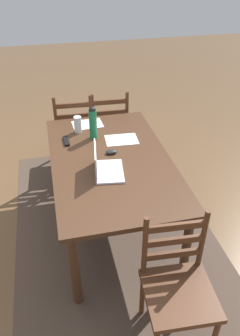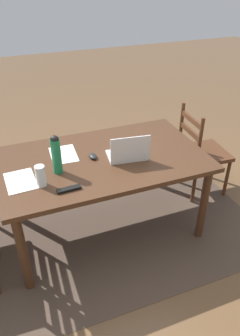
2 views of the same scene
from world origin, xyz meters
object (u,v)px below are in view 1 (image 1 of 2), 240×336
at_px(chair_right_near, 108,127).
at_px(computer_mouse, 111,152).
at_px(dining_table, 111,167).
at_px(laptop, 103,167).
at_px(tv_remote, 66,141).
at_px(drinking_glass, 78,124).
at_px(chair_left_near, 178,288).
at_px(chair_right_far, 75,131).
at_px(water_bottle, 93,122).

relative_size(chair_right_near, computer_mouse, 9.50).
distance_m(dining_table, laptop, 0.26).
xyz_separation_m(computer_mouse, tv_remote, (0.29, 0.36, -0.01)).
relative_size(chair_right_near, drinking_glass, 5.94).
bearing_deg(chair_right_near, laptop, 167.42).
distance_m(chair_left_near, tv_remote, 1.62).
xyz_separation_m(chair_right_far, computer_mouse, (-1.05, -0.22, 0.32)).
height_order(dining_table, tv_remote, tv_remote).
bearing_deg(drinking_glass, computer_mouse, -153.17).
relative_size(chair_right_far, computer_mouse, 9.50).
relative_size(chair_right_near, chair_right_far, 1.00).
bearing_deg(laptop, drinking_glass, 8.90).
xyz_separation_m(dining_table, chair_right_far, (1.13, 0.20, -0.21)).
xyz_separation_m(chair_right_near, drinking_glass, (-0.59, 0.41, 0.38)).
relative_size(drinking_glass, computer_mouse, 1.60).
height_order(laptop, drinking_glass, laptop).
bearing_deg(dining_table, chair_right_far, 10.16).
bearing_deg(chair_right_near, chair_right_far, 90.00).
relative_size(chair_left_near, drinking_glass, 5.94).
bearing_deg(chair_right_far, computer_mouse, -167.94).
height_order(chair_right_near, water_bottle, water_bottle).
height_order(water_bottle, tv_remote, water_bottle).
height_order(laptop, tv_remote, laptop).
distance_m(chair_right_near, chair_left_near, 2.26).
bearing_deg(laptop, chair_right_far, 4.64).
distance_m(laptop, tv_remote, 0.61).
xyz_separation_m(dining_table, computer_mouse, (0.08, -0.02, 0.10)).
height_order(drinking_glass, tv_remote, drinking_glass).
distance_m(chair_right_near, tv_remote, 0.98).
relative_size(water_bottle, drinking_glass, 1.95).
height_order(chair_left_near, water_bottle, water_bottle).
distance_m(dining_table, computer_mouse, 0.13).
distance_m(chair_right_near, drinking_glass, 0.81).
height_order(chair_right_near, tv_remote, chair_right_near).
bearing_deg(dining_table, chair_left_near, -169.81).
relative_size(chair_left_near, laptop, 2.73).
bearing_deg(dining_table, water_bottle, 12.05).
bearing_deg(chair_right_far, chair_right_near, -90.00).
bearing_deg(dining_table, tv_remote, 42.80).
bearing_deg(dining_table, laptop, 153.02).
height_order(chair_right_far, drinking_glass, chair_right_far).
relative_size(dining_table, laptop, 4.84).
bearing_deg(tv_remote, dining_table, 130.24).
relative_size(chair_right_near, tv_remote, 5.59).
distance_m(laptop, water_bottle, 0.58).
xyz_separation_m(chair_left_near, tv_remote, (1.50, 0.54, 0.31)).
distance_m(dining_table, water_bottle, 0.47).
relative_size(chair_right_far, tv_remote, 5.59).
bearing_deg(water_bottle, chair_left_near, -169.33).
distance_m(chair_right_far, tv_remote, 0.83).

